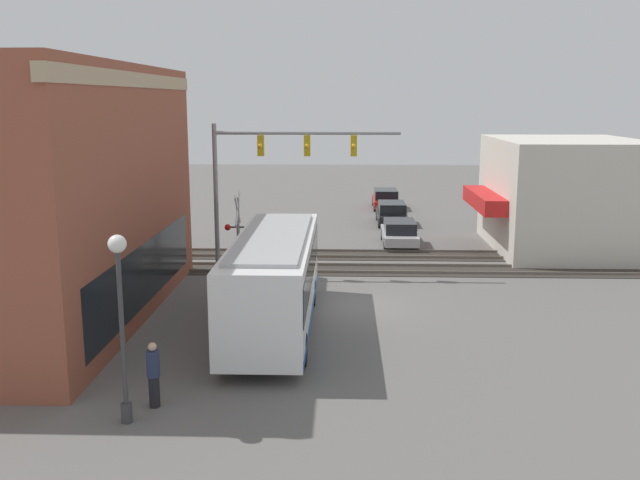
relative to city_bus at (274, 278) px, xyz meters
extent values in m
plane|color=#605E5B|center=(2.83, -2.80, -1.83)|extent=(120.00, 120.00, 0.00)
cube|color=brown|center=(1.18, 9.65, 2.66)|extent=(15.19, 9.90, 9.00)
cube|color=tan|center=(1.18, 4.85, 6.61)|extent=(15.39, 0.36, 0.50)
cube|color=black|center=(1.18, 4.75, -0.13)|extent=(12.76, 0.12, 2.20)
cube|color=beige|center=(13.88, -13.87, 1.06)|extent=(9.27, 7.15, 5.79)
cube|color=red|center=(13.88, -9.75, 0.77)|extent=(6.49, 1.20, 0.80)
cube|color=white|center=(0.01, 0.00, -0.01)|extent=(10.37, 2.55, 2.79)
cube|color=black|center=(0.01, 0.00, 0.40)|extent=(10.16, 2.59, 1.17)
cube|color=#194CA5|center=(0.01, 0.00, -1.24)|extent=(10.16, 2.58, 0.24)
cube|color=#A5A8AA|center=(0.01, 0.00, 1.44)|extent=(8.81, 2.17, 0.12)
cylinder|color=black|center=(2.99, 0.00, -1.33)|extent=(1.00, 2.57, 1.00)
cylinder|color=black|center=(-3.38, 0.00, -1.33)|extent=(1.00, 2.57, 1.00)
cylinder|color=gray|center=(7.73, 3.31, 1.55)|extent=(0.20, 0.20, 6.76)
cylinder|color=gray|center=(7.73, -0.75, 4.53)|extent=(0.16, 8.12, 0.16)
cube|color=gold|center=(7.73, 1.28, 3.98)|extent=(0.30, 0.27, 0.90)
sphere|color=yellow|center=(7.56, 1.28, 3.98)|extent=(0.20, 0.20, 0.20)
cube|color=gold|center=(7.73, -0.75, 3.98)|extent=(0.30, 0.27, 0.90)
sphere|color=yellow|center=(7.56, -0.75, 3.98)|extent=(0.20, 0.20, 0.20)
cube|color=gold|center=(7.73, -2.78, 3.98)|extent=(0.30, 0.27, 0.90)
sphere|color=yellow|center=(7.56, -2.78, 3.98)|extent=(0.20, 0.20, 0.20)
cylinder|color=gray|center=(7.10, 2.26, -0.03)|extent=(0.14, 0.14, 3.60)
cube|color=white|center=(7.10, 2.26, 1.27)|extent=(1.41, 0.06, 1.41)
cube|color=white|center=(7.10, 2.26, 1.27)|extent=(1.41, 0.06, 1.41)
cylinder|color=#38383A|center=(7.10, 2.26, 0.47)|extent=(0.08, 0.90, 0.08)
sphere|color=red|center=(7.05, 1.81, 0.47)|extent=(0.28, 0.28, 0.28)
sphere|color=red|center=(7.05, 2.71, 0.47)|extent=(0.28, 0.28, 0.28)
cylinder|color=#38383A|center=(-7.30, 2.94, -1.58)|extent=(0.28, 0.28, 0.50)
cylinder|color=#38383A|center=(-7.30, 2.94, 0.30)|extent=(0.12, 0.12, 4.26)
sphere|color=white|center=(-7.30, 2.94, 2.65)|extent=(0.44, 0.44, 0.44)
cube|color=#332D28|center=(8.83, -2.80, -1.82)|extent=(2.60, 60.00, 0.03)
cube|color=#6B6056|center=(8.11, -2.80, -1.76)|extent=(0.07, 60.00, 0.15)
cube|color=#6B6056|center=(9.55, -2.80, -1.76)|extent=(0.07, 60.00, 0.15)
cube|color=#332D28|center=(12.03, -2.80, -1.82)|extent=(2.60, 60.00, 0.03)
cube|color=#6B6056|center=(11.31, -2.80, -1.76)|extent=(0.07, 60.00, 0.15)
cube|color=#6B6056|center=(12.75, -2.80, -1.76)|extent=(0.07, 60.00, 0.15)
cube|color=#B7B7BC|center=(14.79, -5.40, -1.33)|extent=(4.44, 1.80, 0.49)
cube|color=black|center=(14.57, -5.40, -0.78)|extent=(2.44, 1.62, 0.61)
cylinder|color=black|center=(16.17, -5.40, -1.51)|extent=(0.64, 1.82, 0.64)
cylinder|color=black|center=(13.41, -5.40, -1.51)|extent=(0.64, 1.82, 0.64)
cube|color=black|center=(21.29, -5.40, -1.31)|extent=(4.66, 1.80, 0.53)
cube|color=black|center=(21.06, -5.40, -0.73)|extent=(2.56, 1.62, 0.64)
cylinder|color=black|center=(22.73, -5.40, -1.51)|extent=(0.64, 1.82, 0.64)
cylinder|color=black|center=(19.85, -5.40, -1.51)|extent=(0.64, 1.82, 0.64)
cube|color=#B21E19|center=(27.93, -5.40, -1.32)|extent=(4.65, 1.80, 0.52)
cube|color=black|center=(27.70, -5.40, -0.74)|extent=(2.56, 1.62, 0.63)
cylinder|color=black|center=(29.37, -5.40, -1.51)|extent=(0.64, 1.82, 0.64)
cylinder|color=black|center=(26.49, -5.40, -1.51)|extent=(0.64, 1.82, 0.64)
cylinder|color=black|center=(-6.37, 2.49, -1.42)|extent=(0.28, 0.28, 0.83)
cylinder|color=#262D4C|center=(-6.37, 2.49, -0.66)|extent=(0.34, 0.34, 0.69)
sphere|color=tan|center=(-6.37, 2.49, -0.21)|extent=(0.22, 0.22, 0.22)
cylinder|color=black|center=(7.69, 1.72, -1.41)|extent=(0.28, 0.28, 0.86)
cylinder|color=#195933|center=(7.69, 1.72, -0.62)|extent=(0.34, 0.34, 0.71)
sphere|color=tan|center=(7.69, 1.72, -0.15)|extent=(0.23, 0.23, 0.23)
camera|label=1|loc=(-23.44, -2.35, 5.98)|focal=40.00mm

